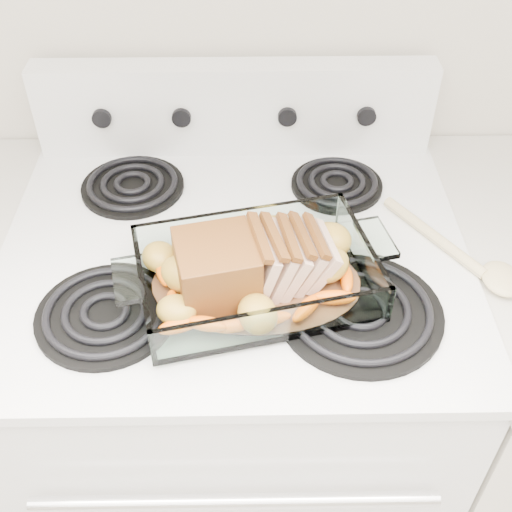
{
  "coord_description": "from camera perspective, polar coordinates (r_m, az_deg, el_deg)",
  "views": [
    {
      "loc": [
        0.02,
        0.85,
        1.65
      ],
      "look_at": [
        0.04,
        1.56,
        0.99
      ],
      "focal_mm": 45.0,
      "sensor_mm": 36.0,
      "label": 1
    }
  ],
  "objects": [
    {
      "name": "electric_range",
      "position": [
        1.42,
        -1.52,
        -12.69
      ],
      "size": [
        0.78,
        0.7,
        1.12
      ],
      "color": "white",
      "rests_on": "ground"
    },
    {
      "name": "baking_dish",
      "position": [
        0.98,
        0.02,
        -2.06
      ],
      "size": [
        0.35,
        0.23,
        0.07
      ],
      "rotation": [
        0.0,
        0.0,
        0.22
      ],
      "color": "silver",
      "rests_on": "electric_range"
    },
    {
      "name": "pork_roast",
      "position": [
        0.96,
        -1.37,
        -0.63
      ],
      "size": [
        0.24,
        0.11,
        0.09
      ],
      "rotation": [
        0.0,
        0.0,
        -0.07
      ],
      "color": "brown",
      "rests_on": "baking_dish"
    },
    {
      "name": "wooden_spoon",
      "position": [
        1.09,
        18.57,
        -0.28
      ],
      "size": [
        0.19,
        0.24,
        0.02
      ],
      "rotation": [
        0.0,
        0.0,
        0.57
      ],
      "color": "#ECD38D",
      "rests_on": "electric_range"
    },
    {
      "name": "roast_vegetables",
      "position": [
        1.0,
        -0.26,
        -0.0
      ],
      "size": [
        0.39,
        0.21,
        0.05
      ],
      "rotation": [
        0.0,
        0.0,
        -0.13
      ],
      "color": "#FF5C04",
      "rests_on": "baking_dish"
    }
  ]
}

